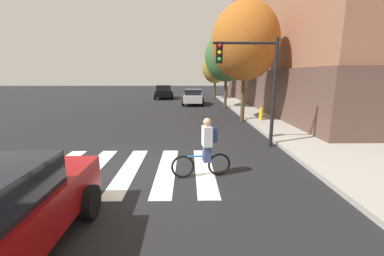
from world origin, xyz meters
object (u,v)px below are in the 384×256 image
object	(u,v)px
traffic_light_near	(254,74)
street_tree_near	(245,42)
sedan_far	(164,92)
cyclist	(206,148)
sedan_mid	(193,97)
street_tree_far	(215,68)
street_tree_mid	(226,57)
fire_hydrant	(261,114)

from	to	relation	value
traffic_light_near	street_tree_near	distance (m)	5.94
sedan_far	street_tree_near	world-z (taller)	street_tree_near
cyclist	sedan_mid	bearing A→B (deg)	89.82
sedan_mid	cyclist	xyz separation A→B (m)	(-0.05, -17.59, 0.08)
cyclist	traffic_light_near	size ratio (longest dim) A/B	0.40
cyclist	sedan_far	bearing A→B (deg)	98.08
sedan_mid	street_tree_near	distance (m)	10.29
traffic_light_near	street_tree_far	size ratio (longest dim) A/B	0.79
street_tree_mid	sedan_far	bearing A→B (deg)	123.65
traffic_light_near	fire_hydrant	xyz separation A→B (m)	(1.95, 5.24, -2.33)
sedan_far	traffic_light_near	xyz separation A→B (m)	(5.43, -21.05, 2.02)
street_tree_mid	cyclist	bearing A→B (deg)	-100.56
sedan_far	cyclist	world-z (taller)	cyclist
traffic_light_near	street_tree_near	bearing A→B (deg)	81.08
sedan_far	fire_hydrant	bearing A→B (deg)	-64.99
sedan_mid	cyclist	bearing A→B (deg)	-90.18
street_tree_near	street_tree_mid	size ratio (longest dim) A/B	1.09
traffic_light_near	fire_hydrant	world-z (taller)	traffic_light_near
cyclist	fire_hydrant	world-z (taller)	cyclist
sedan_far	street_tree_far	bearing A→B (deg)	-7.78
sedan_far	street_tree_mid	bearing A→B (deg)	-56.35
cyclist	street_tree_far	distance (m)	23.51
sedan_far	street_tree_mid	distance (m)	11.66
fire_hydrant	sedan_mid	bearing A→B (deg)	112.63
traffic_light_near	street_tree_far	world-z (taller)	street_tree_far
cyclist	street_tree_far	world-z (taller)	street_tree_far
street_tree_mid	fire_hydrant	bearing A→B (deg)	-79.51
traffic_light_near	sedan_far	bearing A→B (deg)	104.45
traffic_light_near	street_tree_mid	world-z (taller)	street_tree_mid
traffic_light_near	sedan_mid	bearing A→B (deg)	97.64
sedan_far	street_tree_mid	size ratio (longest dim) A/B	0.76
street_tree_far	sedan_mid	bearing A→B (deg)	-115.68
sedan_mid	fire_hydrant	xyz separation A→B (m)	(3.91, -9.38, -0.23)
sedan_mid	street_tree_far	world-z (taller)	street_tree_far
street_tree_near	street_tree_mid	xyz separation A→B (m)	(-0.14, 6.23, -0.41)
street_tree_mid	sedan_mid	bearing A→B (deg)	133.67
sedan_mid	sedan_far	distance (m)	7.31
sedan_mid	traffic_light_near	distance (m)	14.90
street_tree_near	street_tree_far	world-z (taller)	street_tree_near
sedan_mid	sedan_far	bearing A→B (deg)	118.31
sedan_mid	traffic_light_near	xyz separation A→B (m)	(1.96, -14.62, 2.09)
cyclist	street_tree_far	bearing A→B (deg)	83.25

